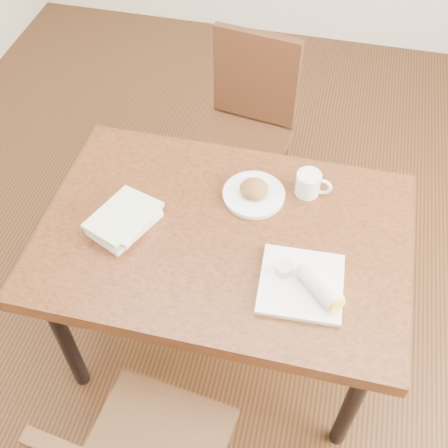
% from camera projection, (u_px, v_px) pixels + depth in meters
% --- Properties ---
extents(ground, '(4.00, 5.00, 0.01)m').
position_uv_depth(ground, '(224.00, 337.00, 2.53)').
color(ground, '#472814').
rests_on(ground, ground).
extents(table, '(1.28, 0.87, 0.75)m').
position_uv_depth(table, '(224.00, 247.00, 2.01)').
color(table, brown).
rests_on(table, ground).
extents(chair_far, '(0.48, 0.48, 0.95)m').
position_uv_depth(chair_far, '(246.00, 122.00, 2.63)').
color(chair_far, '#3F2112').
rests_on(chair_far, ground).
extents(plate_scone, '(0.23, 0.23, 0.07)m').
position_uv_depth(plate_scone, '(254.00, 193.00, 2.04)').
color(plate_scone, white).
rests_on(plate_scone, table).
extents(coffee_mug, '(0.13, 0.09, 0.09)m').
position_uv_depth(coffee_mug, '(309.00, 183.00, 2.03)').
color(coffee_mug, white).
rests_on(coffee_mug, table).
extents(plate_burrito, '(0.28, 0.28, 0.09)m').
position_uv_depth(plate_burrito, '(307.00, 284.00, 1.78)').
color(plate_burrito, white).
rests_on(plate_burrito, table).
extents(book_stack, '(0.24, 0.28, 0.06)m').
position_uv_depth(book_stack, '(125.00, 219.00, 1.95)').
color(book_stack, white).
rests_on(book_stack, table).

